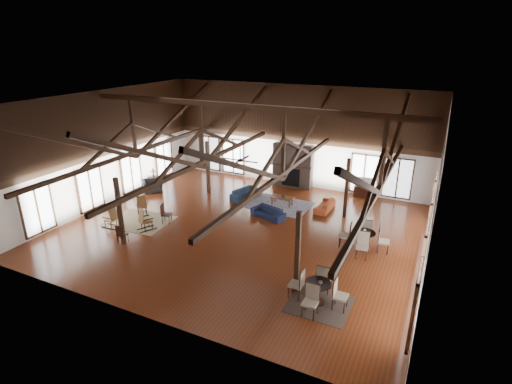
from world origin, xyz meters
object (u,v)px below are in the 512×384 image
at_px(sofa_navy_left, 246,193).
at_px(armchair, 152,185).
at_px(cafe_table_near, 318,289).
at_px(cafe_table_far, 364,237).
at_px(sofa_navy_front, 268,213).
at_px(sofa_orange, 325,205).
at_px(coffee_table, 282,198).
at_px(tv_console, 365,192).

xyz_separation_m(sofa_navy_left, armchair, (-5.45, -1.39, 0.08)).
relative_size(cafe_table_near, cafe_table_far, 0.96).
height_order(armchair, cafe_table_near, cafe_table_near).
height_order(sofa_navy_front, sofa_navy_left, sofa_navy_left).
distance_m(sofa_navy_front, sofa_orange, 3.14).
height_order(cafe_table_near, cafe_table_far, cafe_table_far).
bearing_deg(cafe_table_near, armchair, 152.96).
bearing_deg(cafe_table_far, armchair, 172.41).
distance_m(coffee_table, tv_console, 4.95).
distance_m(sofa_navy_front, cafe_table_far, 5.13).
xyz_separation_m(sofa_navy_left, cafe_table_far, (7.19, -3.08, 0.28)).
bearing_deg(cafe_table_far, sofa_navy_left, 156.83).
relative_size(sofa_navy_left, armchair, 1.71).
bearing_deg(sofa_orange, sofa_navy_left, -84.54).
height_order(sofa_orange, cafe_table_far, cafe_table_far).
height_order(sofa_orange, coffee_table, sofa_orange).
height_order(sofa_navy_front, sofa_orange, sofa_navy_front).
bearing_deg(cafe_table_near, cafe_table_far, 81.63).
relative_size(sofa_navy_front, coffee_table, 1.46).
relative_size(cafe_table_near, tv_console, 1.65).
bearing_deg(coffee_table, sofa_navy_front, -87.60).
relative_size(sofa_orange, cafe_table_near, 0.84).
bearing_deg(sofa_orange, tv_console, 153.00).
height_order(armchair, cafe_table_far, cafe_table_far).
height_order(sofa_orange, armchair, armchair).
height_order(sofa_orange, tv_console, tv_console).
height_order(sofa_navy_left, coffee_table, sofa_navy_left).
height_order(sofa_navy_front, cafe_table_far, cafe_table_far).
xyz_separation_m(coffee_table, cafe_table_near, (4.31, -7.45, 0.13)).
xyz_separation_m(sofa_navy_left, coffee_table, (2.23, -0.06, 0.13)).
distance_m(sofa_navy_left, tv_console, 6.79).
relative_size(sofa_orange, coffee_table, 1.40).
distance_m(sofa_orange, cafe_table_near, 8.07).
height_order(sofa_navy_front, coffee_table, sofa_navy_front).
bearing_deg(coffee_table, cafe_table_near, -57.04).
xyz_separation_m(sofa_orange, cafe_table_far, (2.70, -3.37, 0.30)).
bearing_deg(armchair, cafe_table_far, -55.26).
xyz_separation_m(sofa_navy_left, tv_console, (6.04, 3.10, 0.04)).
distance_m(sofa_navy_left, coffee_table, 2.24).
xyz_separation_m(sofa_navy_front, armchair, (-7.66, 0.47, 0.09)).
relative_size(coffee_table, cafe_table_near, 0.60).
height_order(coffee_table, cafe_table_far, cafe_table_far).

